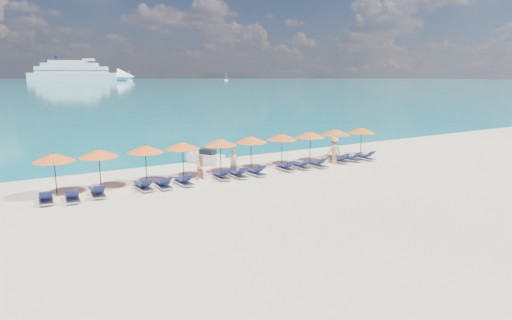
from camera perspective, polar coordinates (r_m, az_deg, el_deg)
ground at (r=22.61m, az=3.95°, el=-4.24°), size 1400.00×1400.00×0.00m
sea at (r=677.94m, az=-30.56°, el=9.12°), size 1600.00×1300.00×0.01m
cruise_ship at (r=602.29m, az=-22.05°, el=10.68°), size 127.64×74.26×36.50m
sailboat_near at (r=532.67m, az=-16.49°, el=10.18°), size 6.66×2.22×12.22m
sailboat_far at (r=581.32m, az=-4.01°, el=10.62°), size 5.18×1.73×9.50m
jetski at (r=30.05m, az=-6.71°, el=0.34°), size 2.04×2.89×0.97m
beachgoer_a at (r=26.17m, az=-2.97°, el=-0.31°), size 0.59×0.39×1.60m
beachgoer_b at (r=25.18m, az=-7.26°, el=-0.95°), size 0.76×0.47×1.51m
beachgoer_c at (r=30.13m, az=10.34°, el=1.29°), size 1.22×0.61×1.85m
umbrella_0 at (r=23.48m, az=-25.37°, el=0.32°), size 2.10×2.10×2.28m
umbrella_1 at (r=23.86m, az=-20.24°, el=0.87°), size 2.10×2.10×2.28m
umbrella_2 at (r=24.48m, az=-14.55°, el=1.45°), size 2.10×2.10×2.28m
umbrella_3 at (r=25.26m, az=-9.76°, el=1.94°), size 2.10×2.10×2.28m
umbrella_4 at (r=26.23m, az=-4.75°, el=2.40°), size 2.10×2.10×2.28m
umbrella_5 at (r=27.28m, az=-0.66°, el=2.77°), size 2.10×2.10×2.28m
umbrella_6 at (r=28.49m, az=3.50°, el=3.11°), size 2.10×2.10×2.28m
umbrella_7 at (r=29.77m, az=7.27°, el=3.39°), size 2.10×2.10×2.28m
umbrella_8 at (r=31.45m, az=10.59°, el=3.70°), size 2.10×2.10×2.28m
umbrella_9 at (r=32.88m, az=13.90°, el=3.88°), size 2.10×2.10×2.28m
lounger_0 at (r=22.86m, az=-26.22°, el=-4.61°), size 0.73×1.74×0.66m
lounger_1 at (r=22.62m, az=-23.29°, el=-4.52°), size 0.75×1.74×0.66m
lounger_2 at (r=23.01m, az=-20.34°, el=-4.05°), size 0.75×1.74×0.66m
lounger_3 at (r=23.55m, az=-14.75°, el=-3.37°), size 0.74×1.74×0.66m
lounger_4 at (r=23.74m, az=-12.25°, el=-3.14°), size 0.70×1.73×0.66m
lounger_5 at (r=24.19m, az=-9.60°, el=-2.78°), size 0.72×1.73×0.66m
lounger_6 at (r=25.25m, az=-4.65°, el=-2.06°), size 0.72×1.74×0.66m
lounger_7 at (r=25.59m, az=-2.44°, el=-1.86°), size 0.66×1.71×0.66m
lounger_8 at (r=26.12m, az=-0.03°, el=-1.58°), size 0.73×1.74×0.66m
lounger_9 at (r=27.56m, az=3.97°, el=-0.93°), size 0.72×1.73×0.66m
lounger_10 at (r=28.12m, az=6.05°, el=-0.72°), size 0.64×1.71×0.66m
lounger_11 at (r=28.75m, az=8.18°, el=-0.51°), size 0.62×1.70×0.66m
lounger_12 at (r=30.46m, az=11.07°, el=0.05°), size 0.63×1.70×0.66m
lounger_13 at (r=31.25m, az=12.56°, el=0.26°), size 0.79×1.76×0.66m
lounger_14 at (r=31.98m, az=14.38°, el=0.43°), size 0.73×1.74×0.66m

